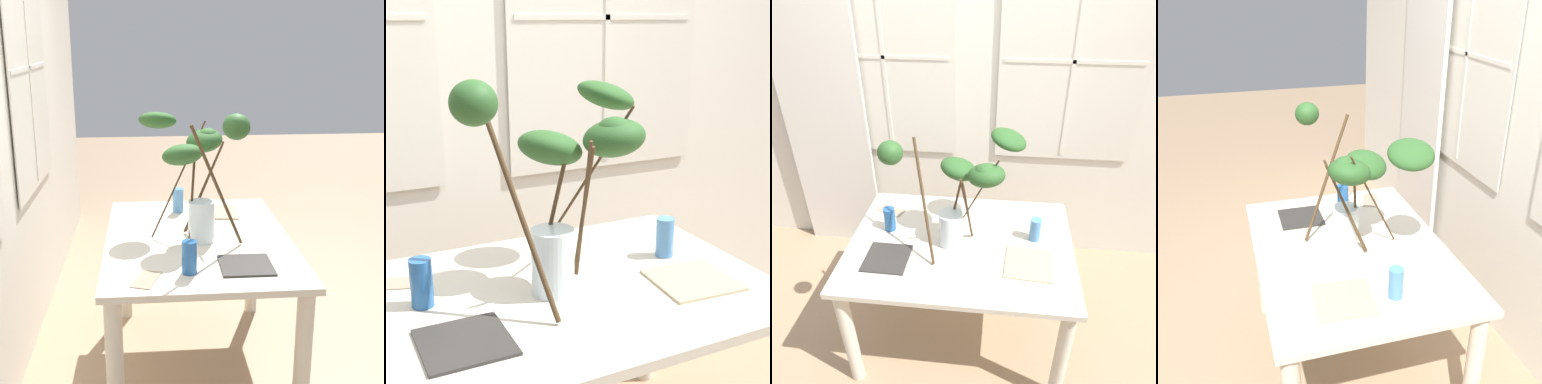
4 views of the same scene
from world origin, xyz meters
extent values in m
plane|color=#9E7F60|center=(0.00, 0.00, 0.00)|extent=(14.00, 14.00, 0.00)
cube|color=silver|center=(0.64, 0.91, 1.56)|extent=(0.90, 0.01, 1.32)
cube|color=silver|center=(0.64, 0.91, 1.56)|extent=(0.97, 0.01, 1.39)
cube|color=silver|center=(0.64, 0.90, 1.56)|extent=(0.02, 0.01, 1.32)
cube|color=silver|center=(0.64, 0.90, 1.56)|extent=(0.90, 0.01, 0.02)
cube|color=beige|center=(0.00, 0.00, 0.73)|extent=(1.26, 0.93, 0.03)
cylinder|color=beige|center=(-0.57, -0.40, 0.36)|extent=(0.08, 0.08, 0.71)
cylinder|color=beige|center=(0.57, -0.40, 0.36)|extent=(0.08, 0.08, 0.71)
cylinder|color=beige|center=(-0.57, 0.40, 0.36)|extent=(0.08, 0.08, 0.71)
cylinder|color=beige|center=(0.57, 0.40, 0.36)|extent=(0.08, 0.08, 0.71)
cylinder|color=silver|center=(-0.05, -0.01, 0.85)|extent=(0.13, 0.13, 0.21)
cylinder|color=silver|center=(-0.05, -0.01, 0.78)|extent=(0.12, 0.12, 0.07)
cylinder|color=#47331E|center=(0.04, -0.03, 0.99)|extent=(0.05, 0.20, 0.47)
ellipsoid|color=#285123|center=(0.13, -0.05, 1.22)|extent=(0.23, 0.23, 0.16)
cylinder|color=#47331E|center=(-0.04, 0.03, 0.97)|extent=(0.11, 0.05, 0.43)
ellipsoid|color=#285123|center=(-0.02, 0.08, 1.18)|extent=(0.28, 0.27, 0.18)
cylinder|color=#47331E|center=(0.04, -0.04, 0.99)|extent=(0.06, 0.19, 0.48)
ellipsoid|color=#285123|center=(0.13, -0.06, 1.23)|extent=(0.15, 0.16, 0.14)
cylinder|color=#47331E|center=(0.09, 0.09, 1.03)|extent=(0.21, 0.30, 0.56)
ellipsoid|color=#285123|center=(0.23, 0.19, 1.31)|extent=(0.29, 0.28, 0.16)
cylinder|color=#47331E|center=(-0.18, -0.07, 1.06)|extent=(0.14, 0.28, 0.61)
ellipsoid|color=#285123|center=(-0.31, -0.13, 1.36)|extent=(0.17, 0.17, 0.13)
cylinder|color=#235693|center=(-0.43, 0.08, 0.82)|extent=(0.07, 0.07, 0.15)
cylinder|color=#4C84BC|center=(0.42, 0.08, 0.81)|extent=(0.06, 0.06, 0.14)
cube|color=#2D2B28|center=(-0.38, -0.18, 0.75)|extent=(0.24, 0.24, 0.01)
cube|color=tan|center=(0.38, -0.14, 0.75)|extent=(0.27, 0.27, 0.01)
cube|color=gray|center=(-0.48, 0.26, 0.75)|extent=(0.19, 0.14, 0.00)
camera|label=1|loc=(-2.56, 0.25, 1.73)|focal=50.34mm
camera|label=2|loc=(-0.71, -1.50, 1.56)|focal=54.33mm
camera|label=3|loc=(0.20, -1.63, 2.11)|focal=34.78mm
camera|label=4|loc=(1.86, -0.54, 1.97)|focal=42.77mm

